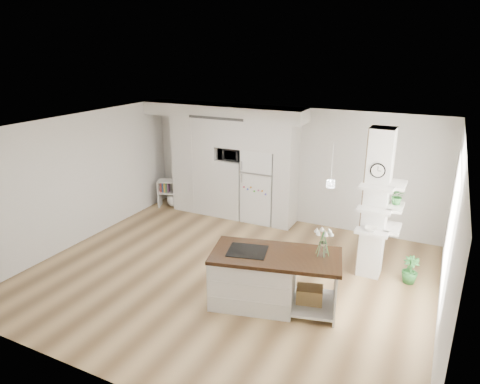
{
  "coord_description": "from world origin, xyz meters",
  "views": [
    {
      "loc": [
        3.24,
        -6.13,
        3.95
      ],
      "look_at": [
        -0.2,
        0.9,
        1.3
      ],
      "focal_mm": 32.0,
      "sensor_mm": 36.0,
      "label": 1
    }
  ],
  "objects_px": {
    "refrigerator": "(261,185)",
    "kitchen_island": "(261,277)",
    "bookshelf": "(171,195)",
    "floor_plant_a": "(410,270)"
  },
  "relations": [
    {
      "from": "refrigerator",
      "to": "bookshelf",
      "type": "distance_m",
      "value": 2.52
    },
    {
      "from": "floor_plant_a",
      "to": "kitchen_island",
      "type": "bearing_deg",
      "value": -140.54
    },
    {
      "from": "refrigerator",
      "to": "floor_plant_a",
      "type": "xyz_separation_m",
      "value": [
        3.52,
        -1.51,
        -0.62
      ]
    },
    {
      "from": "refrigerator",
      "to": "kitchen_island",
      "type": "distance_m",
      "value": 3.57
    },
    {
      "from": "kitchen_island",
      "to": "floor_plant_a",
      "type": "distance_m",
      "value": 2.74
    },
    {
      "from": "bookshelf",
      "to": "floor_plant_a",
      "type": "distance_m",
      "value": 6.12
    },
    {
      "from": "refrigerator",
      "to": "kitchen_island",
      "type": "xyz_separation_m",
      "value": [
        1.42,
        -3.25,
        -0.4
      ]
    },
    {
      "from": "bookshelf",
      "to": "kitchen_island",
      "type": "bearing_deg",
      "value": -59.18
    },
    {
      "from": "refrigerator",
      "to": "bookshelf",
      "type": "xyz_separation_m",
      "value": [
        -2.45,
        -0.17,
        -0.56
      ]
    },
    {
      "from": "kitchen_island",
      "to": "floor_plant_a",
      "type": "relative_size",
      "value": 4.33
    }
  ]
}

